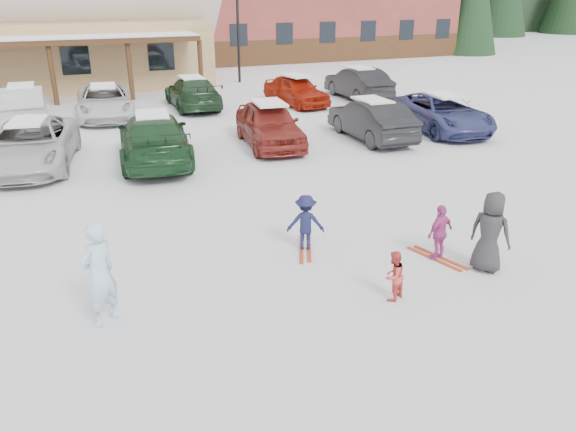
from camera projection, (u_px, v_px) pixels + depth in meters
name	position (u px, v px, depth m)	size (l,w,h in m)	color
ground	(294.00, 285.00, 10.69)	(160.00, 160.00, 0.00)	white
lamp_post	(238.00, 23.00, 32.53)	(0.50, 0.25, 5.96)	black
adult_skier	(99.00, 274.00, 9.15)	(0.67, 0.44, 1.84)	#ACD1EA
toddler_red	(393.00, 276.00, 10.04)	(0.46, 0.36, 0.95)	#D03E38
child_navy	(306.00, 223.00, 11.94)	(0.80, 0.46, 1.24)	#131638
skis_child_navy	(305.00, 248.00, 12.16)	(0.20, 1.40, 0.03)	#B13919
child_magenta	(440.00, 232.00, 11.50)	(0.71, 0.29, 1.21)	#B23A85
skis_child_magenta	(437.00, 258.00, 11.72)	(0.20, 1.40, 0.03)	#B13919
bystander_dark	(490.00, 232.00, 10.97)	(0.80, 0.52, 1.65)	#2A292C
parked_car_2	(31.00, 144.00, 17.49)	(2.44, 5.29, 1.47)	#BEBEBE
parked_car_3	(154.00, 138.00, 18.01)	(2.18, 5.37, 1.56)	#183C1E
parked_car_4	(269.00, 124.00, 19.91)	(1.83, 4.54, 1.55)	maroon
parked_car_5	(371.00, 120.00, 20.77)	(1.56, 4.47, 1.47)	black
parked_car_6	(442.00, 113.00, 22.03)	(2.35, 5.10, 1.42)	navy
parked_car_9	(24.00, 104.00, 23.40)	(1.63, 4.68, 1.54)	#B7B9BD
parked_car_10	(105.00, 102.00, 24.23)	(2.32, 5.03, 1.40)	silver
parked_car_11	(193.00, 93.00, 26.24)	(2.00, 4.93, 1.43)	#1D3820
parked_car_12	(296.00, 90.00, 26.91)	(1.67, 4.16, 1.42)	#A41C0A
parked_car_13	(358.00, 83.00, 28.46)	(1.64, 4.70, 1.55)	black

